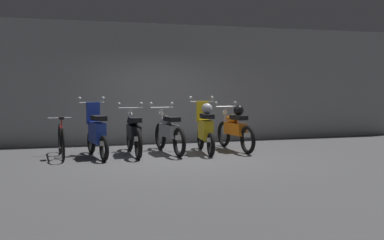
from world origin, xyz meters
The scene contains 8 objects.
ground_plane centered at (0.00, 0.00, 0.00)m, with size 80.00×80.00×0.00m, color #4C4C4F.
back_wall centered at (0.00, 2.68, 1.60)m, with size 16.00×0.30×3.19m, color gray.
motorbike_slot_0 centered at (-1.62, 0.49, 0.53)m, with size 0.58×1.67×1.29m.
motorbike_slot_1 centered at (-0.81, 0.64, 0.49)m, with size 0.59×1.95×1.15m.
motorbike_slot_2 centered at (0.00, 0.64, 0.49)m, with size 0.59×1.95×1.15m.
motorbike_slot_3 centered at (0.81, 0.45, 0.57)m, with size 0.59×1.68×1.29m.
motorbike_slot_4 centered at (1.61, 0.66, 0.53)m, with size 0.59×1.95×1.15m.
bicycle centered at (-2.35, 0.62, 0.36)m, with size 0.50×1.73×0.89m.
Camera 1 is at (-2.12, -8.97, 1.50)m, focal length 40.60 mm.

